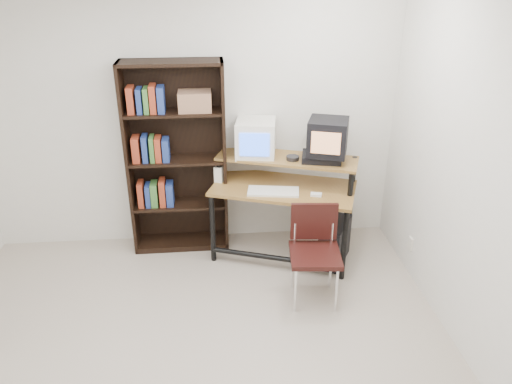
{
  "coord_description": "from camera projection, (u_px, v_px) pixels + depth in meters",
  "views": [
    {
      "loc": [
        0.2,
        -2.67,
        2.7
      ],
      "look_at": [
        0.55,
        1.1,
        0.91
      ],
      "focal_mm": 35.0,
      "sensor_mm": 36.0,
      "label": 1
    }
  ],
  "objects": [
    {
      "name": "right_wall",
      "position": [
        500.0,
        202.0,
        3.15
      ],
      "size": [
        0.01,
        4.0,
        2.6
      ],
      "primitive_type": "cube",
      "color": "silver",
      "rests_on": "floor"
    },
    {
      "name": "school_chair",
      "position": [
        315.0,
        244.0,
        4.2
      ],
      "size": [
        0.45,
        0.45,
        0.83
      ],
      "rotation": [
        0.0,
        0.0,
        -0.09
      ],
      "color": "black",
      "rests_on": "floor"
    },
    {
      "name": "desk_speaker",
      "position": [
        219.0,
        175.0,
        4.79
      ],
      "size": [
        0.1,
        0.1,
        0.17
      ],
      "primitive_type": "cube",
      "rotation": [
        0.0,
        0.0,
        -0.41
      ],
      "color": "silver",
      "rests_on": "computer_desk"
    },
    {
      "name": "crt_monitor",
      "position": [
        256.0,
        138.0,
        4.73
      ],
      "size": [
        0.42,
        0.42,
        0.35
      ],
      "rotation": [
        0.0,
        0.0,
        -0.16
      ],
      "color": "silver",
      "rests_on": "computer_desk"
    },
    {
      "name": "cd_spindle",
      "position": [
        293.0,
        159.0,
        4.66
      ],
      "size": [
        0.15,
        0.15,
        0.05
      ],
      "primitive_type": "cylinder",
      "rotation": [
        0.0,
        0.0,
        -0.28
      ],
      "color": "#26262B",
      "rests_on": "computer_desk"
    },
    {
      "name": "vcr",
      "position": [
        322.0,
        158.0,
        4.64
      ],
      "size": [
        0.41,
        0.33,
        0.08
      ],
      "primitive_type": "cube",
      "rotation": [
        0.0,
        0.0,
        -0.22
      ],
      "color": "black",
      "rests_on": "computer_desk"
    },
    {
      "name": "wall_outlet",
      "position": [
        410.0,
        243.0,
        4.61
      ],
      "size": [
        0.02,
        0.08,
        0.12
      ],
      "primitive_type": "cube",
      "color": "beige",
      "rests_on": "right_wall"
    },
    {
      "name": "floor",
      "position": [
        194.0,
        377.0,
        3.54
      ],
      "size": [
        4.0,
        4.0,
        0.01
      ],
      "primitive_type": "cube",
      "color": "#B4A695",
      "rests_on": "ground"
    },
    {
      "name": "mousepad",
      "position": [
        318.0,
        197.0,
        4.54
      ],
      "size": [
        0.28,
        0.26,
        0.01
      ],
      "primitive_type": "cube",
      "rotation": [
        0.0,
        0.0,
        -0.49
      ],
      "color": "black",
      "rests_on": "computer_desk"
    },
    {
      "name": "keyboard",
      "position": [
        273.0,
        192.0,
        4.59
      ],
      "size": [
        0.5,
        0.28,
        0.03
      ],
      "primitive_type": "cube",
      "rotation": [
        0.0,
        0.0,
        -0.16
      ],
      "color": "silver",
      "rests_on": "computer_desk"
    },
    {
      "name": "computer_desk",
      "position": [
        284.0,
        189.0,
        4.75
      ],
      "size": [
        1.47,
        1.07,
        0.98
      ],
      "rotation": [
        0.0,
        0.0,
        -0.34
      ],
      "color": "olive",
      "rests_on": "floor"
    },
    {
      "name": "bookshelf",
      "position": [
        177.0,
        157.0,
        4.79
      ],
      "size": [
        0.94,
        0.32,
        1.88
      ],
      "rotation": [
        0.0,
        0.0,
        0.0
      ],
      "color": "black",
      "rests_on": "floor"
    },
    {
      "name": "back_wall",
      "position": [
        191.0,
        118.0,
        4.79
      ],
      "size": [
        4.0,
        0.01,
        2.6
      ],
      "primitive_type": "cube",
      "color": "silver",
      "rests_on": "floor"
    },
    {
      "name": "pc_tower",
      "position": [
        335.0,
        242.0,
        4.81
      ],
      "size": [
        0.4,
        0.49,
        0.42
      ],
      "primitive_type": "cube",
      "rotation": [
        0.0,
        0.0,
        -0.52
      ],
      "color": "black",
      "rests_on": "floor"
    },
    {
      "name": "crt_tv",
      "position": [
        328.0,
        137.0,
        4.55
      ],
      "size": [
        0.44,
        0.43,
        0.33
      ],
      "rotation": [
        0.0,
        0.0,
        -0.32
      ],
      "color": "black",
      "rests_on": "vcr"
    },
    {
      "name": "mouse",
      "position": [
        316.0,
        195.0,
        4.53
      ],
      "size": [
        0.11,
        0.09,
        0.03
      ],
      "primitive_type": "cube",
      "rotation": [
        0.0,
        0.0,
        -0.28
      ],
      "color": "white",
      "rests_on": "mousepad"
    }
  ]
}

